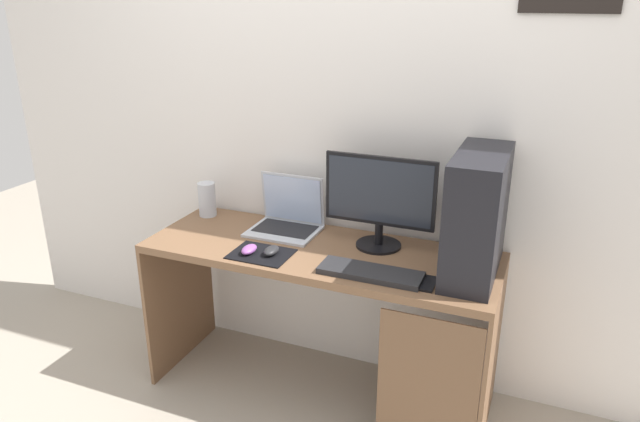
% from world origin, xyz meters
% --- Properties ---
extents(ground_plane, '(8.00, 8.00, 0.00)m').
position_xyz_m(ground_plane, '(0.00, 0.00, 0.00)').
color(ground_plane, '#9E9384').
extents(wall_back, '(4.00, 0.05, 2.60)m').
position_xyz_m(wall_back, '(0.00, 0.32, 1.30)').
color(wall_back, silver).
rests_on(wall_back, ground_plane).
extents(desk, '(1.57, 0.56, 0.75)m').
position_xyz_m(desk, '(0.02, -0.01, 0.60)').
color(desk, brown).
rests_on(desk, ground_plane).
extents(pc_tower, '(0.19, 0.48, 0.50)m').
position_xyz_m(pc_tower, '(0.66, 0.02, 1.00)').
color(pc_tower, black).
rests_on(pc_tower, desk).
extents(monitor, '(0.49, 0.20, 0.42)m').
position_xyz_m(monitor, '(0.23, 0.12, 0.97)').
color(monitor, black).
rests_on(monitor, desk).
extents(laptop, '(0.32, 0.25, 0.26)m').
position_xyz_m(laptop, '(-0.23, 0.15, 0.80)').
color(laptop, '#B7BCC6').
rests_on(laptop, desk).
extents(speaker, '(0.09, 0.09, 0.17)m').
position_xyz_m(speaker, '(-0.69, 0.17, 0.84)').
color(speaker, '#B7BCC6').
rests_on(speaker, desk).
extents(keyboard, '(0.42, 0.14, 0.02)m').
position_xyz_m(keyboard, '(0.29, -0.16, 0.76)').
color(keyboard, '#232326').
rests_on(keyboard, desk).
extents(mousepad, '(0.26, 0.20, 0.00)m').
position_xyz_m(mousepad, '(-0.21, -0.15, 0.75)').
color(mousepad, black).
rests_on(mousepad, desk).
extents(mouse_left, '(0.06, 0.10, 0.03)m').
position_xyz_m(mouse_left, '(-0.17, -0.14, 0.77)').
color(mouse_left, '#232326').
rests_on(mouse_left, mousepad).
extents(mouse_right, '(0.06, 0.10, 0.03)m').
position_xyz_m(mouse_right, '(-0.26, -0.17, 0.77)').
color(mouse_right, '#8C4C99').
rests_on(mouse_right, mousepad).
extents(cell_phone, '(0.07, 0.13, 0.01)m').
position_xyz_m(cell_phone, '(0.51, -0.15, 0.75)').
color(cell_phone, black).
rests_on(cell_phone, desk).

